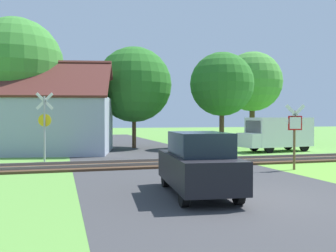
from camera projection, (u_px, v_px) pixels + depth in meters
name	position (u px, v px, depth m)	size (l,w,h in m)	color
ground_plane	(237.00, 198.00, 10.18)	(160.00, 160.00, 0.00)	#5B933D
road_asphalt	(209.00, 185.00, 12.10)	(8.33, 80.00, 0.01)	#38383A
rail_track	(164.00, 164.00, 17.48)	(60.00, 2.60, 0.22)	#422D1E
stop_sign_near	(295.00, 130.00, 15.74)	(0.87, 0.21, 2.78)	brown
crossing_sign_far	(45.00, 121.00, 18.73)	(0.87, 0.20, 3.48)	#9E9EA5
house	(59.00, 122.00, 23.83)	(7.87, 7.59, 5.87)	#99A3B7
tree_right	(222.00, 84.00, 27.23)	(4.65, 4.65, 7.01)	#513823
tree_left	(16.00, 65.00, 24.25)	(6.06, 6.06, 8.71)	#513823
tree_far	(252.00, 82.00, 33.63)	(5.35, 5.35, 8.19)	#513823
tree_center	(134.00, 85.00, 27.60)	(5.55, 5.55, 7.46)	#513823
mail_truck	(277.00, 133.00, 24.73)	(5.09, 2.45, 2.24)	white
parked_car	(198.00, 164.00, 10.53)	(2.05, 4.15, 1.78)	black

